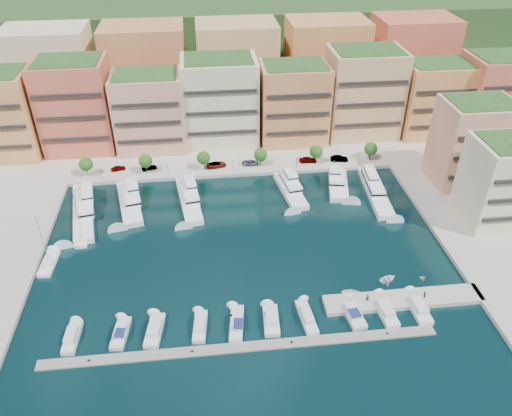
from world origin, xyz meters
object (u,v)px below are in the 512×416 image
object	(u,v)px
car_4	(308,160)
lamppost_3	(297,160)
lamppost_1	(167,167)
yacht_2	(189,197)
tree_4	(316,152)
cruiser_0	(72,338)
cruiser_5	(271,320)
lamppost_4	(359,156)
person_1	(424,295)
tender_0	(351,293)
cruiser_3	(200,327)
car_1	(149,168)
sailboat_2	(83,237)
cruiser_9	(418,308)
yacht_5	(338,183)
tree_1	(145,161)
lamppost_2	(233,163)
tree_5	(371,149)
tender_3	(423,277)
tree_2	(204,158)
yacht_0	(83,208)
yacht_1	(130,200)
cruiser_7	(353,313)
cruiser_2	(155,331)
car_2	(217,165)
cruiser_4	(237,323)
tree_3	(260,155)
car_0	(118,168)
yacht_6	(375,188)
car_5	(339,159)
yacht_4	(290,188)
tree_0	(86,164)
lamppost_0	(100,171)
tender_2	(388,279)
car_3	(251,163)
cruiser_6	(307,317)
cruiser_1	(121,333)

from	to	relation	value
car_4	lamppost_3	bearing A→B (deg)	131.61
lamppost_1	yacht_2	world-z (taller)	yacht_2
lamppost_1	tree_4	bearing A→B (deg)	3.13
cruiser_0	cruiser_5	size ratio (longest dim) A/B	0.99
lamppost_4	lamppost_1	bearing A→B (deg)	180.00
person_1	tender_0	bearing A→B (deg)	-53.66
cruiser_3	car_1	bearing A→B (deg)	102.26
cruiser_5	sailboat_2	size ratio (longest dim) A/B	0.59
cruiser_9	sailboat_2	size ratio (longest dim) A/B	0.66
yacht_5	car_4	bearing A→B (deg)	114.81
yacht_5	tree_1	bearing A→B (deg)	167.44
lamppost_2	lamppost_4	size ratio (longest dim) A/B	1.00
tree_5	yacht_5	distance (m)	17.23
cruiser_3	car_4	xyz separation A→B (m)	(32.42, 58.94, 1.31)
tender_3	tree_2	bearing A→B (deg)	46.66
yacht_0	yacht_1	size ratio (longest dim) A/B	1.24
cruiser_7	person_1	world-z (taller)	person_1
cruiser_2	car_2	xyz separation A→B (m)	(14.41, 59.20, 1.23)
cruiser_4	sailboat_2	xyz separation A→B (m)	(-33.48, 30.84, -0.25)
tree_1	tree_3	xyz separation A→B (m)	(32.00, 0.00, 0.00)
lamppost_3	car_0	distance (m)	50.37
yacht_6	car_5	distance (m)	17.00
sailboat_2	car_2	bearing A→B (deg)	41.07
yacht_2	yacht_4	xyz separation A→B (m)	(26.76, 1.38, -0.12)
tree_0	yacht_5	distance (m)	68.74
cruiser_5	tender_3	distance (m)	34.43
tree_2	tender_0	distance (m)	59.61
lamppost_0	car_0	xyz separation A→B (m)	(3.90, 4.70, -2.14)
tree_2	yacht_0	size ratio (longest dim) A/B	0.22
tender_2	tender_0	bearing A→B (deg)	85.55
lamppost_1	car_3	world-z (taller)	lamppost_1
lamppost_2	car_5	xyz separation A→B (m)	(31.11, 2.82, -2.00)
car_0	tender_0	bearing A→B (deg)	-151.63
lamppost_4	tender_3	bearing A→B (deg)	-89.53
car_0	yacht_4	bearing A→B (deg)	-123.35
cruiser_6	yacht_1	bearing A→B (deg)	130.19
tree_2	lamppost_3	size ratio (longest dim) A/B	1.35
tree_3	lamppost_1	xyz separation A→B (m)	(-26.00, -2.30, -0.92)
cruiser_3	tender_0	xyz separation A→B (m)	(30.58, 5.71, -0.16)
lamppost_3	tender_2	size ratio (longest dim) A/B	1.07
lamppost_2	cruiser_4	size ratio (longest dim) A/B	0.47
lamppost_2	tender_0	size ratio (longest dim) A/B	1.12
tender_0	car_4	world-z (taller)	car_4
tree_1	tree_5	world-z (taller)	same
yacht_4	yacht_6	distance (m)	22.47
tree_4	yacht_0	bearing A→B (deg)	-165.54
yacht_0	cruiser_9	distance (m)	82.16
car_5	car_0	bearing A→B (deg)	95.02
cruiser_4	car_5	size ratio (longest dim) A/B	1.78
tree_1	cruiser_1	world-z (taller)	tree_1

